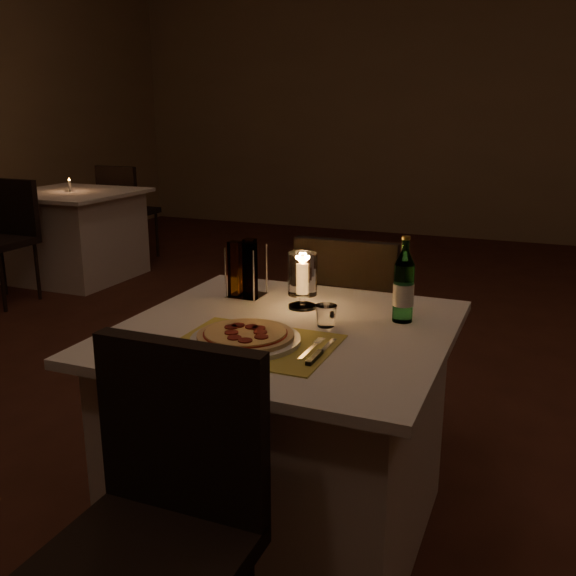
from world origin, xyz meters
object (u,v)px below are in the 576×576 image
at_px(main_table, 286,433).
at_px(tumbler, 326,316).
at_px(pizza, 245,334).
at_px(hurricane_candle, 303,276).
at_px(chair_far, 351,318).
at_px(neighbor_table_left, 74,235).
at_px(chair_near, 161,507).
at_px(plate, 246,340).
at_px(water_bottle, 404,288).

xyz_separation_m(main_table, tumbler, (0.11, 0.05, 0.40)).
height_order(pizza, hurricane_candle, hurricane_candle).
height_order(chair_far, hurricane_candle, hurricane_candle).
bearing_deg(main_table, chair_far, 90.00).
bearing_deg(chair_far, main_table, -90.00).
bearing_deg(neighbor_table_left, pizza, -42.45).
bearing_deg(chair_near, neighbor_table_left, 132.83).
distance_m(main_table, hurricane_candle, 0.52).
bearing_deg(tumbler, neighbor_table_left, 141.66).
xyz_separation_m(chair_near, plate, (-0.05, 0.53, 0.20)).
bearing_deg(water_bottle, plate, -134.85).
relative_size(plate, hurricane_candle, 1.67).
bearing_deg(hurricane_candle, water_bottle, -1.73).
xyz_separation_m(chair_far, water_bottle, (0.32, -0.52, 0.30)).
height_order(tumbler, water_bottle, water_bottle).
height_order(chair_near, tumbler, chair_near).
bearing_deg(plate, tumbler, 54.79).
bearing_deg(main_table, tumbler, 24.73).
relative_size(plate, pizza, 1.14).
bearing_deg(plate, water_bottle, 45.15).
bearing_deg(neighbor_table_left, plate, -42.45).
bearing_deg(neighbor_table_left, hurricane_candle, -37.82).
distance_m(plate, water_bottle, 0.54).
distance_m(water_bottle, hurricane_candle, 0.35).
bearing_deg(chair_far, pizza, -93.19).
relative_size(chair_far, hurricane_candle, 4.71).
xyz_separation_m(main_table, water_bottle, (0.32, 0.19, 0.48)).
xyz_separation_m(chair_far, tumbler, (0.11, -0.66, 0.22)).
height_order(plate, pizza, pizza).
relative_size(water_bottle, hurricane_candle, 1.44).
distance_m(chair_near, tumbler, 0.81).
height_order(chair_near, plate, chair_near).
relative_size(chair_far, water_bottle, 3.27).
distance_m(plate, hurricane_candle, 0.40).
relative_size(hurricane_candle, neighbor_table_left, 0.19).
bearing_deg(chair_near, tumbler, 81.53).
relative_size(pizza, neighbor_table_left, 0.28).
bearing_deg(tumbler, main_table, -155.27).
distance_m(hurricane_candle, neighbor_table_left, 3.77).
bearing_deg(pizza, water_bottle, 45.19).
height_order(tumbler, neighbor_table_left, tumbler).
relative_size(chair_near, hurricane_candle, 4.71).
height_order(pizza, water_bottle, water_bottle).
bearing_deg(chair_near, pizza, 95.33).
bearing_deg(pizza, chair_near, -84.67).
height_order(chair_near, chair_far, same).
bearing_deg(neighbor_table_left, main_table, -40.00).
xyz_separation_m(chair_near, neighbor_table_left, (-2.98, 3.21, -0.18)).
bearing_deg(tumbler, chair_far, 99.79).
bearing_deg(water_bottle, hurricane_candle, 178.27).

